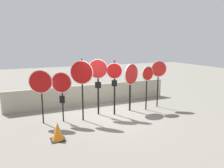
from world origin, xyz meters
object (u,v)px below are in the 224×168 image
at_px(stop_sign_0, 41,84).
at_px(stop_sign_2, 82,76).
at_px(stop_sign_3, 98,75).
at_px(stop_sign_5, 131,78).
at_px(stop_sign_7, 159,72).
at_px(stop_sign_4, 114,77).
at_px(traffic_cone_0, 58,131).
at_px(stop_sign_1, 62,85).
at_px(stop_sign_6, 147,77).

bearing_deg(stop_sign_0, stop_sign_2, 10.44).
bearing_deg(stop_sign_3, stop_sign_5, 20.37).
bearing_deg(stop_sign_7, stop_sign_4, -159.87).
bearing_deg(stop_sign_4, stop_sign_7, 35.25).
xyz_separation_m(stop_sign_4, traffic_cone_0, (-2.74, -1.54, -1.37)).
xyz_separation_m(stop_sign_2, traffic_cone_0, (-1.26, -1.41, -1.55)).
bearing_deg(stop_sign_5, stop_sign_4, 170.25).
height_order(stop_sign_1, stop_sign_4, stop_sign_4).
height_order(stop_sign_5, stop_sign_6, stop_sign_5).
xyz_separation_m(stop_sign_3, stop_sign_6, (2.31, -0.30, -0.21)).
relative_size(stop_sign_3, stop_sign_4, 1.03).
bearing_deg(traffic_cone_0, stop_sign_4, 29.46).
xyz_separation_m(stop_sign_5, stop_sign_7, (1.49, -0.02, 0.19)).
distance_m(stop_sign_5, stop_sign_7, 1.50).
bearing_deg(stop_sign_1, stop_sign_2, 14.88).
distance_m(stop_sign_3, stop_sign_5, 1.59).
height_order(stop_sign_3, stop_sign_4, stop_sign_3).
relative_size(stop_sign_2, stop_sign_5, 1.14).
relative_size(stop_sign_1, stop_sign_7, 0.88).
xyz_separation_m(stop_sign_3, stop_sign_4, (0.63, -0.32, -0.09)).
bearing_deg(stop_sign_6, stop_sign_3, 163.38).
xyz_separation_m(stop_sign_1, stop_sign_5, (3.19, 0.17, 0.04)).
bearing_deg(stop_sign_1, traffic_cone_0, -78.02).
height_order(stop_sign_1, stop_sign_6, stop_sign_6).
height_order(stop_sign_0, stop_sign_5, stop_sign_5).
bearing_deg(traffic_cone_0, stop_sign_1, 72.86).
bearing_deg(stop_sign_6, stop_sign_7, 5.30).
relative_size(stop_sign_3, stop_sign_7, 1.08).
height_order(stop_sign_4, stop_sign_7, stop_sign_4).
bearing_deg(stop_sign_3, stop_sign_2, -128.68).
relative_size(stop_sign_0, stop_sign_3, 0.87).
relative_size(stop_sign_5, stop_sign_7, 0.96).
xyz_separation_m(stop_sign_7, traffic_cone_0, (-5.17, -1.76, -1.43)).
xyz_separation_m(stop_sign_0, stop_sign_6, (4.68, -0.15, -0.04)).
bearing_deg(stop_sign_2, stop_sign_7, 39.09).
relative_size(stop_sign_4, stop_sign_5, 1.09).
height_order(stop_sign_3, traffic_cone_0, stop_sign_3).
bearing_deg(stop_sign_5, traffic_cone_0, -177.97).
bearing_deg(stop_sign_7, stop_sign_1, -163.10).
distance_m(stop_sign_2, stop_sign_6, 3.18).
height_order(stop_sign_4, traffic_cone_0, stop_sign_4).
bearing_deg(stop_sign_5, stop_sign_3, 153.21).
bearing_deg(stop_sign_0, stop_sign_4, 18.45).
height_order(stop_sign_0, stop_sign_7, stop_sign_7).
bearing_deg(stop_sign_2, stop_sign_1, -160.26).
bearing_deg(traffic_cone_0, stop_sign_0, 98.75).
relative_size(stop_sign_1, stop_sign_2, 0.80).
height_order(stop_sign_2, stop_sign_5, stop_sign_2).
relative_size(stop_sign_2, stop_sign_7, 1.10).
distance_m(stop_sign_1, stop_sign_6, 3.92).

